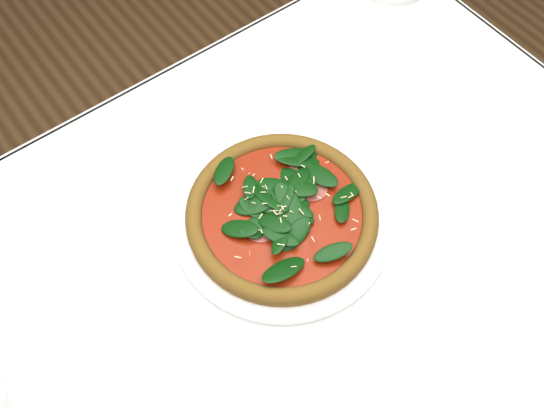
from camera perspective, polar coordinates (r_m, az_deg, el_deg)
ground at (r=1.58m, az=0.04°, el=-16.85°), size 6.00×6.00×0.00m
dining_table at (r=0.96m, az=0.06°, el=-7.89°), size 1.21×0.81×0.75m
plate at (r=0.89m, az=0.93°, el=-1.37°), size 0.33×0.33×0.01m
pizza at (r=0.87m, az=0.95°, el=-0.78°), size 0.37×0.37×0.04m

